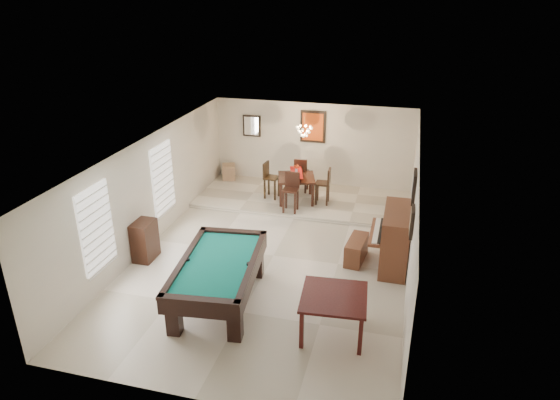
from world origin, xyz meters
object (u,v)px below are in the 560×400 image
at_px(apothecary_chest, 145,240).
at_px(dining_chair_north, 302,174).
at_px(dining_chair_east, 323,186).
at_px(flower_vase, 296,169).
at_px(square_table, 333,314).
at_px(pool_table, 219,282).
at_px(piano_bench, 356,250).
at_px(corner_bench, 229,172).
at_px(upright_piano, 388,238).
at_px(dining_table, 296,186).
at_px(dining_chair_west, 272,180).
at_px(dining_chair_south, 291,193).
at_px(chandelier, 304,128).

height_order(apothecary_chest, dining_chair_north, dining_chair_north).
bearing_deg(dining_chair_east, dining_chair_north, -136.65).
bearing_deg(flower_vase, square_table, -70.54).
distance_m(pool_table, piano_bench, 3.34).
bearing_deg(corner_bench, flower_vase, -25.38).
relative_size(upright_piano, dining_table, 1.57).
bearing_deg(dining_table, apothecary_chest, -124.05).
bearing_deg(dining_chair_east, dining_chair_west, -93.81).
height_order(pool_table, dining_chair_north, dining_chair_north).
bearing_deg(upright_piano, dining_chair_south, 143.77).
distance_m(apothecary_chest, dining_chair_south, 4.07).
bearing_deg(square_table, dining_chair_south, 112.14).
relative_size(dining_table, chandelier, 1.67).
xyz_separation_m(dining_chair_south, chandelier, (0.14, 0.95, 1.55)).
distance_m(pool_table, corner_bench, 6.54).
xyz_separation_m(pool_table, dining_chair_west, (-0.34, 5.07, 0.20)).
xyz_separation_m(dining_chair_south, dining_chair_east, (0.73, 0.76, -0.02)).
bearing_deg(dining_chair_east, dining_table, -93.57).
bearing_deg(dining_chair_south, dining_chair_north, 91.03).
relative_size(pool_table, upright_piano, 1.69).
bearing_deg(upright_piano, chandelier, 131.08).
relative_size(dining_chair_east, corner_bench, 2.09).
xyz_separation_m(pool_table, dining_chair_south, (0.40, 4.27, 0.21)).
xyz_separation_m(apothecary_chest, dining_chair_west, (1.89, 3.89, 0.18)).
distance_m(apothecary_chest, dining_chair_east, 5.12).
bearing_deg(corner_bench, chandelier, -20.65).
bearing_deg(flower_vase, dining_chair_north, 90.33).
bearing_deg(dining_chair_south, dining_table, 91.73).
distance_m(piano_bench, chandelier, 3.97).
relative_size(square_table, dining_chair_east, 1.11).
xyz_separation_m(dining_chair_west, dining_chair_east, (1.47, -0.04, -0.01)).
distance_m(square_table, upright_piano, 2.82).
distance_m(square_table, dining_chair_north, 6.46).
bearing_deg(dining_chair_east, pool_table, -14.91).
bearing_deg(apothecary_chest, chandelier, 55.56).
xyz_separation_m(flower_vase, chandelier, (0.16, 0.18, 1.13)).
height_order(dining_table, flower_vase, flower_vase).
bearing_deg(piano_bench, dining_chair_south, 135.60).
bearing_deg(dining_chair_east, corner_bench, -112.41).
relative_size(dining_table, dining_chair_north, 0.97).
relative_size(pool_table, dining_chair_north, 2.58).
xyz_separation_m(upright_piano, piano_bench, (-0.67, 0.00, -0.40)).
distance_m(dining_chair_west, chandelier, 1.80).
bearing_deg(square_table, chandelier, 107.41).
height_order(upright_piano, chandelier, chandelier).
xyz_separation_m(dining_table, flower_vase, (-0.00, 0.00, 0.53)).
bearing_deg(square_table, upright_piano, 73.90).
bearing_deg(apothecary_chest, square_table, -19.03).
distance_m(dining_table, dining_chair_east, 0.76).
xyz_separation_m(piano_bench, dining_chair_south, (-2.00, 1.96, 0.39)).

